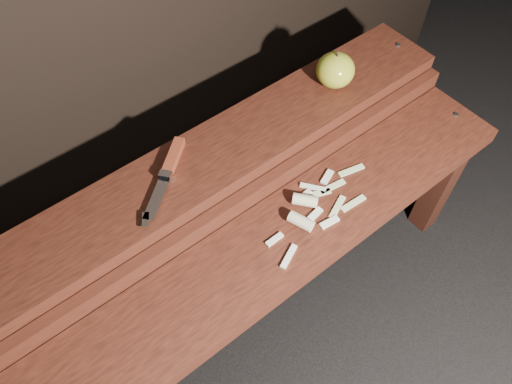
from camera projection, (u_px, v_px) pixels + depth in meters
ground at (269, 297)px, 1.42m from camera, size 60.00×60.00×0.00m
bench_front_tier at (290, 252)px, 1.11m from camera, size 1.20×0.20×0.42m
bench_rear_tier at (228, 172)px, 1.16m from camera, size 1.20×0.21×0.50m
apple at (335, 70)px, 1.18m from camera, size 0.09×0.09×0.10m
knife at (169, 167)px, 1.05m from camera, size 0.19×0.16×0.02m
apple_scraps at (310, 208)px, 1.09m from camera, size 0.32×0.14×0.03m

